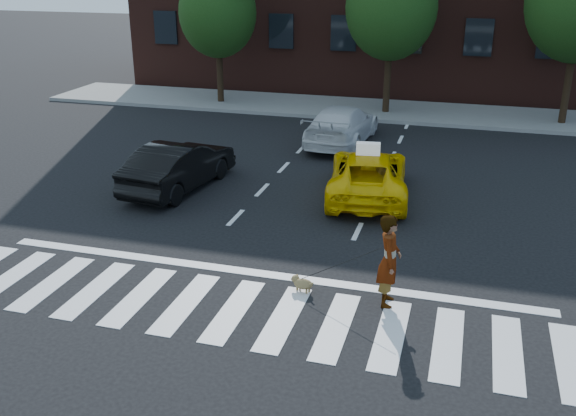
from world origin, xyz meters
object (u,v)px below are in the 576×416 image
(white_suv, at_px, (342,125))
(dog, at_px, (302,283))
(black_sedan, at_px, (179,166))
(woman, at_px, (389,260))
(taxi, at_px, (368,174))
(tree_left, at_px, (218,3))

(white_suv, relative_size, dog, 8.87)
(black_sedan, bearing_deg, woman, 150.50)
(taxi, bearing_deg, black_sedan, 1.95)
(taxi, bearing_deg, woman, 95.25)
(tree_left, xyz_separation_m, taxi, (8.37, -10.00, -3.81))
(tree_left, bearing_deg, woman, -58.51)
(taxi, relative_size, black_sedan, 1.08)
(black_sedan, height_order, woman, woman)
(black_sedan, relative_size, woman, 2.27)
(tree_left, relative_size, white_suv, 1.38)
(woman, relative_size, dog, 3.49)
(taxi, relative_size, dog, 8.61)
(white_suv, height_order, dog, white_suv)
(tree_left, height_order, black_sedan, tree_left)
(white_suv, xyz_separation_m, woman, (3.18, -11.04, 0.24))
(taxi, relative_size, white_suv, 0.97)
(tree_left, height_order, taxi, tree_left)
(white_suv, distance_m, dog, 11.13)
(black_sedan, distance_m, white_suv, 7.01)
(woman, bearing_deg, white_suv, 11.15)
(taxi, bearing_deg, dog, 78.73)
(black_sedan, bearing_deg, white_suv, -113.16)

